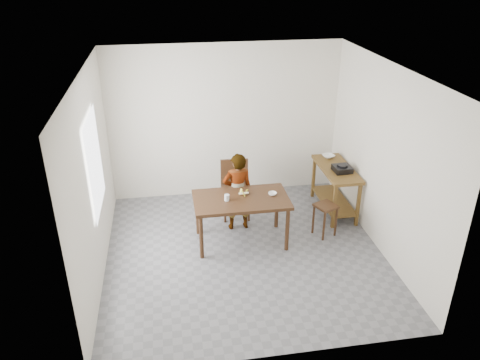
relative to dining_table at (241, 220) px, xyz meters
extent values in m
cube|color=slate|center=(0.00, -0.30, -0.40)|extent=(4.00, 4.00, 0.04)
cube|color=white|center=(0.00, -0.30, 2.35)|extent=(4.00, 4.00, 0.04)
cube|color=silver|center=(0.00, 1.72, 0.98)|extent=(4.00, 0.04, 2.70)
cube|color=silver|center=(0.00, -2.32, 0.98)|extent=(4.00, 0.04, 2.70)
cube|color=silver|center=(-2.02, -0.30, 0.98)|extent=(0.04, 4.00, 2.70)
cube|color=silver|center=(2.02, -0.30, 0.98)|extent=(0.04, 4.00, 2.70)
cube|color=white|center=(-1.97, -0.10, 1.12)|extent=(0.02, 1.10, 1.30)
imported|color=white|center=(0.01, 0.42, 0.27)|extent=(0.49, 0.34, 1.28)
cylinder|color=silver|center=(-0.22, -0.03, 0.42)|extent=(0.09, 0.09, 0.09)
imported|color=white|center=(0.48, 0.03, 0.40)|extent=(0.15, 0.15, 0.04)
imported|color=white|center=(1.72, 1.13, 0.45)|extent=(0.26, 0.26, 0.05)
cube|color=black|center=(1.75, 0.55, 0.47)|extent=(0.29, 0.29, 0.09)
camera|label=1|loc=(-1.00, -5.96, 3.63)|focal=35.00mm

